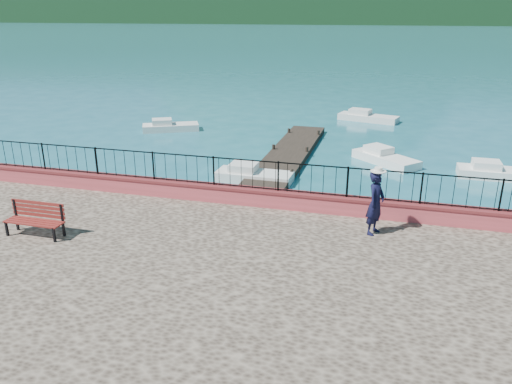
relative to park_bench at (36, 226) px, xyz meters
The scene contains 13 objects.
ground 6.66m from the park_bench, ahead, with size 2000.00×2000.00×0.00m, color #19596B.
parapet 7.59m from the park_bench, 31.37° to the left, with size 28.00×0.46×0.58m, color #C3464F.
railing 7.63m from the park_bench, 31.37° to the left, with size 27.00×0.05×0.95m, color black.
dock 13.12m from the park_bench, 69.90° to the left, with size 2.00×16.00×0.30m, color #2D231C.
far_forest 300.42m from the park_bench, 88.76° to the left, with size 900.00×60.00×18.00m, color black.
park_bench is the anchor object (origin of this frame).
person 9.72m from the park_bench, 16.24° to the left, with size 0.68×0.45×1.87m, color black.
hat 9.84m from the park_bench, 16.24° to the left, with size 0.44×0.44×0.12m, color white.
boat_0 10.50m from the park_bench, 68.81° to the left, with size 3.44×1.30×0.80m, color silver.
boat_1 17.08m from the park_bench, 56.40° to the left, with size 3.57×1.30×0.80m, color white.
boat_2 19.58m from the park_bench, 42.27° to the left, with size 3.44×1.30×0.80m, color silver.
boat_3 18.55m from the park_bench, 102.87° to the left, with size 3.52×1.30×0.80m, color silver.
boat_4 25.76m from the park_bench, 72.00° to the left, with size 4.08×1.30×0.80m, color silver.
Camera 1 is at (3.04, -11.16, 7.27)m, focal length 35.00 mm.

